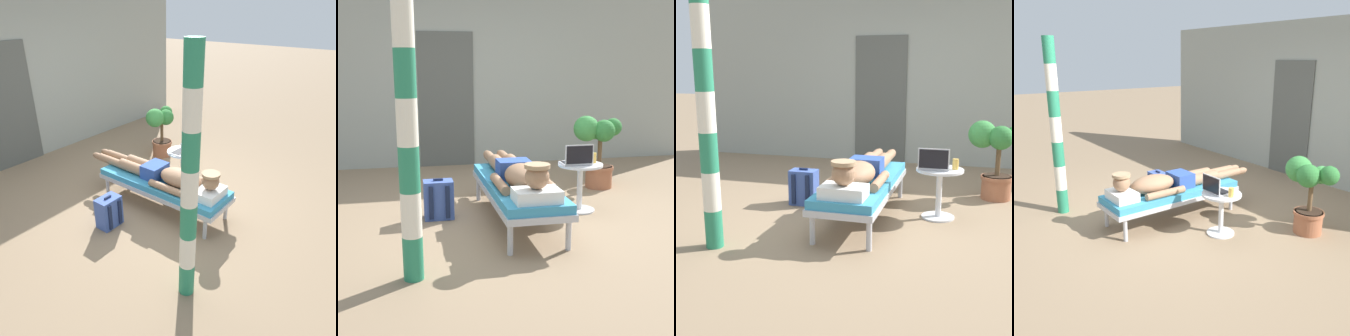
# 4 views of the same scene
# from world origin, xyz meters

# --- Properties ---
(ground_plane) EXTENTS (40.00, 40.00, 0.00)m
(ground_plane) POSITION_xyz_m (0.00, 0.00, 0.00)
(ground_plane) COLOR #8C7256
(house_wall_back) EXTENTS (7.60, 0.20, 2.70)m
(house_wall_back) POSITION_xyz_m (-0.09, 2.87, 1.35)
(house_wall_back) COLOR #999E93
(house_wall_back) RESTS_ON ground
(house_door_panel) EXTENTS (0.84, 0.03, 2.04)m
(house_door_panel) POSITION_xyz_m (-0.51, 2.76, 1.02)
(house_door_panel) COLOR #545651
(house_door_panel) RESTS_ON ground
(lounge_chair) EXTENTS (0.61, 1.87, 0.42)m
(lounge_chair) POSITION_xyz_m (-0.09, -0.12, 0.35)
(lounge_chair) COLOR #B7B7BC
(lounge_chair) RESTS_ON ground
(person_reclining) EXTENTS (0.53, 2.17, 0.33)m
(person_reclining) POSITION_xyz_m (-0.09, -0.18, 0.52)
(person_reclining) COLOR white
(person_reclining) RESTS_ON lounge_chair
(side_table) EXTENTS (0.48, 0.48, 0.52)m
(side_table) POSITION_xyz_m (0.66, 0.09, 0.36)
(side_table) COLOR silver
(side_table) RESTS_ON ground
(laptop) EXTENTS (0.31, 0.24, 0.23)m
(laptop) POSITION_xyz_m (0.60, 0.04, 0.58)
(laptop) COLOR silver
(laptop) RESTS_ON side_table
(drink_glass) EXTENTS (0.06, 0.06, 0.11)m
(drink_glass) POSITION_xyz_m (0.81, 0.10, 0.58)
(drink_glass) COLOR gold
(drink_glass) RESTS_ON side_table
(backpack) EXTENTS (0.30, 0.26, 0.42)m
(backpack) POSITION_xyz_m (-0.85, 0.16, 0.20)
(backpack) COLOR #3F59A5
(backpack) RESTS_ON ground
(potted_plant) EXTENTS (0.66, 0.52, 0.93)m
(potted_plant) POSITION_xyz_m (1.23, 0.98, 0.56)
(potted_plant) COLOR #9E5B3D
(potted_plant) RESTS_ON ground
(porch_post) EXTENTS (0.15, 0.15, 2.35)m
(porch_post) POSITION_xyz_m (-1.15, -1.24, 1.17)
(porch_post) COLOR #267F59
(porch_post) RESTS_ON ground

